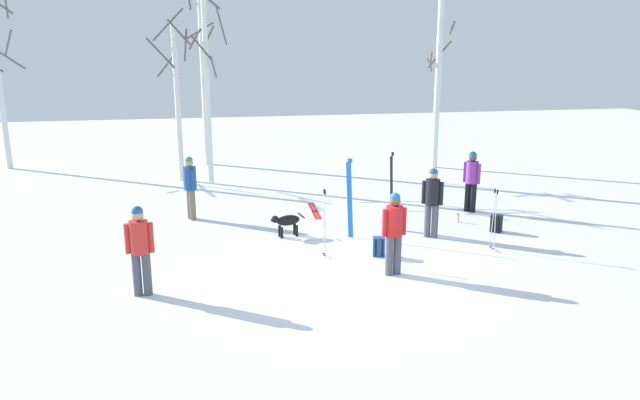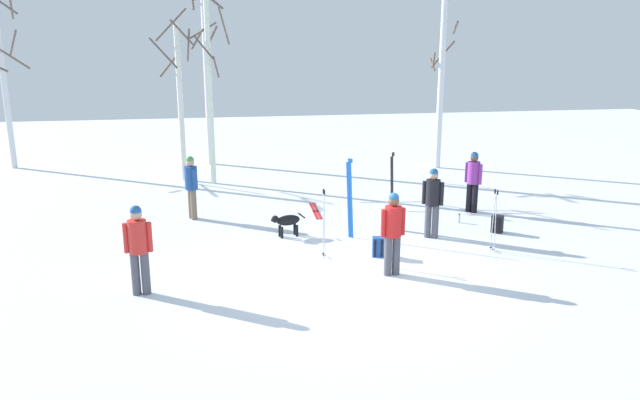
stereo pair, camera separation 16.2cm
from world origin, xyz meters
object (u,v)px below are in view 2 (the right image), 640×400
(person_2, at_px, (433,198))
(ski_poles_1, at_px, (494,219))
(person_0, at_px, (393,228))
(person_3, at_px, (473,178))
(person_1, at_px, (138,244))
(ski_pair_planted_1, at_px, (392,192))
(birch_tree_3, at_px, (210,84))
(backpack_0, at_px, (497,224))
(birch_tree_1, at_px, (180,97))
(ski_pair_lying_0, at_px, (315,211))
(person_4, at_px, (191,183))
(birch_tree_2, at_px, (207,63))
(ski_poles_0, at_px, (324,222))
(birch_tree_4, at_px, (441,78))
(dog, at_px, (287,221))
(ski_pair_planted_0, at_px, (350,199))
(birch_tree_0, at_px, (4,79))
(backpack_1, at_px, (378,247))
(water_bottle_0, at_px, (459,218))

(person_2, relative_size, ski_poles_1, 1.19)
(person_0, height_order, person_3, same)
(person_1, height_order, ski_pair_planted_1, ski_pair_planted_1)
(person_2, xyz_separation_m, birch_tree_3, (-5.05, 7.18, 2.38))
(backpack_0, relative_size, birch_tree_1, 0.08)
(ski_pair_lying_0, bearing_deg, ski_poles_1, -51.89)
(ski_poles_1, bearing_deg, backpack_0, 58.81)
(person_4, bearing_deg, birch_tree_2, 85.47)
(ski_pair_lying_0, xyz_separation_m, ski_poles_0, (-0.54, -3.86, 0.81))
(ski_pair_planted_1, distance_m, birch_tree_4, 9.06)
(person_4, bearing_deg, dog, -42.29)
(backpack_0, relative_size, birch_tree_2, 0.06)
(ski_pair_planted_0, height_order, birch_tree_4, birch_tree_4)
(birch_tree_4, bearing_deg, ski_poles_1, -104.92)
(ski_pair_planted_1, height_order, birch_tree_0, birch_tree_0)
(person_1, height_order, ski_poles_0, person_1)
(person_3, height_order, ski_pair_planted_1, ski_pair_planted_1)
(ski_pair_planted_0, relative_size, ski_poles_0, 1.27)
(person_0, bearing_deg, ski_pair_planted_1, 72.45)
(backpack_1, distance_m, birch_tree_3, 9.44)
(backpack_0, bearing_deg, backpack_1, -161.89)
(birch_tree_3, bearing_deg, birch_tree_4, 7.85)
(ski_pair_planted_0, relative_size, birch_tree_3, 0.30)
(dog, relative_size, birch_tree_4, 0.12)
(person_4, height_order, ski_poles_1, person_4)
(person_3, height_order, person_4, same)
(person_0, distance_m, ski_poles_1, 2.85)
(person_4, bearing_deg, birch_tree_3, 81.36)
(person_3, relative_size, water_bottle_0, 6.94)
(birch_tree_1, bearing_deg, backpack_1, -63.77)
(person_2, height_order, birch_tree_4, birch_tree_4)
(ski_pair_lying_0, distance_m, ski_poles_1, 5.39)
(ski_pair_planted_1, bearing_deg, dog, -179.71)
(birch_tree_1, xyz_separation_m, birch_tree_2, (0.99, 2.92, 1.07))
(backpack_1, relative_size, birch_tree_0, 0.07)
(birch_tree_4, bearing_deg, birch_tree_1, -177.28)
(birch_tree_1, bearing_deg, ski_pair_planted_1, -53.45)
(water_bottle_0, bearing_deg, birch_tree_4, 72.23)
(person_2, distance_m, birch_tree_1, 10.15)
(birch_tree_1, distance_m, birch_tree_4, 9.63)
(person_0, bearing_deg, ski_poles_1, 19.30)
(backpack_1, bearing_deg, water_bottle_0, 36.47)
(water_bottle_0, bearing_deg, person_2, -138.61)
(backpack_0, relative_size, birch_tree_0, 0.07)
(dog, relative_size, backpack_1, 2.01)
(ski_poles_0, distance_m, water_bottle_0, 4.55)
(person_3, height_order, backpack_0, person_3)
(backpack_0, relative_size, backpack_1, 1.00)
(ski_pair_planted_1, height_order, backpack_1, ski_pair_planted_1)
(person_1, xyz_separation_m, birch_tree_1, (0.53, 10.13, 1.92))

